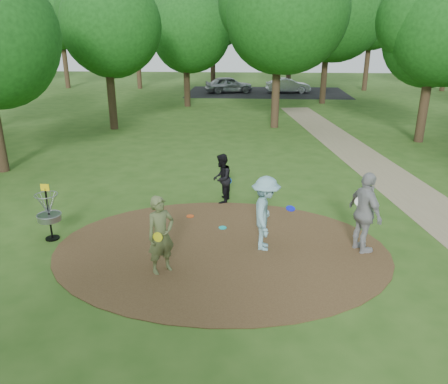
{
  "coord_description": "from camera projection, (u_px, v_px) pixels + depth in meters",
  "views": [
    {
      "loc": [
        0.7,
        -9.8,
        5.18
      ],
      "look_at": [
        0.0,
        1.2,
        1.1
      ],
      "focal_mm": 35.0,
      "sensor_mm": 36.0,
      "label": 1
    }
  ],
  "objects": [
    {
      "name": "ground",
      "position": [
        221.0,
        249.0,
        11.01
      ],
      "size": [
        100.0,
        100.0,
        0.0
      ],
      "primitive_type": "plane",
      "color": "#2D5119",
      "rests_on": "ground"
    },
    {
      "name": "dirt_clearing",
      "position": [
        221.0,
        249.0,
        11.01
      ],
      "size": [
        8.4,
        8.4,
        0.02
      ],
      "primitive_type": "cylinder",
      "color": "#47301C",
      "rests_on": "ground"
    },
    {
      "name": "parking_lot",
      "position": [
        267.0,
        92.0,
        38.96
      ],
      "size": [
        14.0,
        8.0,
        0.01
      ],
      "primitive_type": "cube",
      "color": "black",
      "rests_on": "ground"
    },
    {
      "name": "player_observer_with_disc",
      "position": [
        161.0,
        235.0,
        9.69
      ],
      "size": [
        0.79,
        0.77,
        1.83
      ],
      "color": "#5C673C",
      "rests_on": "ground"
    },
    {
      "name": "player_throwing_with_disc",
      "position": [
        265.0,
        214.0,
        10.74
      ],
      "size": [
        1.14,
        1.27,
        1.9
      ],
      "color": "#7BADB8",
      "rests_on": "ground"
    },
    {
      "name": "player_walking_with_disc",
      "position": [
        222.0,
        178.0,
        13.79
      ],
      "size": [
        0.71,
        0.85,
        1.58
      ],
      "color": "black",
      "rests_on": "ground"
    },
    {
      "name": "player_waiting_with_disc",
      "position": [
        365.0,
        213.0,
        10.58
      ],
      "size": [
        0.91,
        1.3,
        2.05
      ],
      "color": "#9A9B9D",
      "rests_on": "ground"
    },
    {
      "name": "disc_ground_cyan",
      "position": [
        223.0,
        228.0,
        12.15
      ],
      "size": [
        0.22,
        0.22,
        0.02
      ],
      "primitive_type": "cylinder",
      "color": "#17BBBA",
      "rests_on": "dirt_clearing"
    },
    {
      "name": "disc_ground_red",
      "position": [
        190.0,
        216.0,
        12.9
      ],
      "size": [
        0.22,
        0.22,
        0.02
      ],
      "primitive_type": "cylinder",
      "color": "#DF4B16",
      "rests_on": "dirt_clearing"
    },
    {
      "name": "car_left",
      "position": [
        229.0,
        85.0,
        38.5
      ],
      "size": [
        4.45,
        2.75,
        1.41
      ],
      "primitive_type": "imported",
      "rotation": [
        0.0,
        0.0,
        1.85
      ],
      "color": "#9C9EA3",
      "rests_on": "ground"
    },
    {
      "name": "car_right",
      "position": [
        288.0,
        86.0,
        38.4
      ],
      "size": [
        3.96,
        1.79,
        1.26
      ],
      "primitive_type": "imported",
      "rotation": [
        0.0,
        0.0,
        1.69
      ],
      "color": "#ABACB3",
      "rests_on": "ground"
    },
    {
      "name": "disc_golf_basket",
      "position": [
        48.0,
        208.0,
        11.26
      ],
      "size": [
        0.63,
        0.63,
        1.54
      ],
      "color": "black",
      "rests_on": "ground"
    },
    {
      "name": "tree_ring",
      "position": [
        292.0,
        26.0,
        17.75
      ],
      "size": [
        37.21,
        46.37,
        9.86
      ],
      "color": "#332316",
      "rests_on": "ground"
    }
  ]
}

